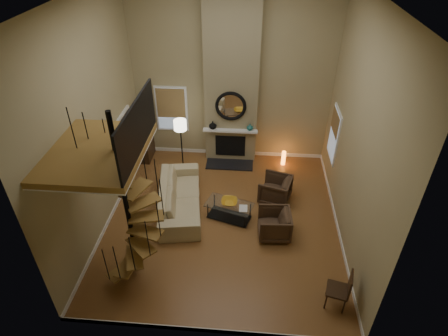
# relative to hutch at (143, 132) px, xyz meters

# --- Properties ---
(ground) EXTENTS (6.00, 6.50, 0.01)m
(ground) POSITION_rel_hutch_xyz_m (2.78, -2.80, -0.95)
(ground) COLOR #996431
(ground) RESTS_ON ground
(back_wall) EXTENTS (6.00, 0.02, 5.50)m
(back_wall) POSITION_rel_hutch_xyz_m (2.78, 0.45, 1.80)
(back_wall) COLOR tan
(back_wall) RESTS_ON ground
(front_wall) EXTENTS (6.00, 0.02, 5.50)m
(front_wall) POSITION_rel_hutch_xyz_m (2.78, -6.05, 1.80)
(front_wall) COLOR tan
(front_wall) RESTS_ON ground
(left_wall) EXTENTS (0.02, 6.50, 5.50)m
(left_wall) POSITION_rel_hutch_xyz_m (-0.22, -2.80, 1.80)
(left_wall) COLOR tan
(left_wall) RESTS_ON ground
(right_wall) EXTENTS (0.02, 6.50, 5.50)m
(right_wall) POSITION_rel_hutch_xyz_m (5.78, -2.80, 1.80)
(right_wall) COLOR tan
(right_wall) RESTS_ON ground
(baseboard_back) EXTENTS (6.00, 0.02, 0.12)m
(baseboard_back) POSITION_rel_hutch_xyz_m (2.78, 0.44, -0.89)
(baseboard_back) COLOR white
(baseboard_back) RESTS_ON ground
(baseboard_front) EXTENTS (6.00, 0.02, 0.12)m
(baseboard_front) POSITION_rel_hutch_xyz_m (2.78, -6.04, -0.89)
(baseboard_front) COLOR white
(baseboard_front) RESTS_ON ground
(baseboard_left) EXTENTS (0.02, 6.50, 0.12)m
(baseboard_left) POSITION_rel_hutch_xyz_m (-0.21, -2.80, -0.89)
(baseboard_left) COLOR white
(baseboard_left) RESTS_ON ground
(baseboard_right) EXTENTS (0.02, 6.50, 0.12)m
(baseboard_right) POSITION_rel_hutch_xyz_m (5.77, -2.80, -0.89)
(baseboard_right) COLOR white
(baseboard_right) RESTS_ON ground
(chimney_breast) EXTENTS (1.60, 0.38, 5.50)m
(chimney_breast) POSITION_rel_hutch_xyz_m (2.78, 0.26, 1.80)
(chimney_breast) COLOR #877B58
(chimney_breast) RESTS_ON ground
(hearth) EXTENTS (1.50, 0.60, 0.04)m
(hearth) POSITION_rel_hutch_xyz_m (2.78, -0.23, -0.93)
(hearth) COLOR black
(hearth) RESTS_ON ground
(firebox) EXTENTS (0.95, 0.02, 0.72)m
(firebox) POSITION_rel_hutch_xyz_m (2.78, 0.06, -0.40)
(firebox) COLOR black
(firebox) RESTS_ON chimney_breast
(mantel) EXTENTS (1.70, 0.18, 0.06)m
(mantel) POSITION_rel_hutch_xyz_m (2.78, -0.02, 0.20)
(mantel) COLOR white
(mantel) RESTS_ON chimney_breast
(mirror_frame) EXTENTS (0.94, 0.10, 0.94)m
(mirror_frame) POSITION_rel_hutch_xyz_m (2.78, 0.04, 1.00)
(mirror_frame) COLOR black
(mirror_frame) RESTS_ON chimney_breast
(mirror_disc) EXTENTS (0.80, 0.01, 0.80)m
(mirror_disc) POSITION_rel_hutch_xyz_m (2.78, 0.05, 1.00)
(mirror_disc) COLOR white
(mirror_disc) RESTS_ON chimney_breast
(vase_left) EXTENTS (0.24, 0.24, 0.25)m
(vase_left) POSITION_rel_hutch_xyz_m (2.23, 0.02, 0.35)
(vase_left) COLOR black
(vase_left) RESTS_ON mantel
(vase_right) EXTENTS (0.20, 0.20, 0.21)m
(vase_right) POSITION_rel_hutch_xyz_m (3.38, 0.02, 0.33)
(vase_right) COLOR #185451
(vase_right) RESTS_ON mantel
(window_back) EXTENTS (1.02, 0.06, 1.52)m
(window_back) POSITION_rel_hutch_xyz_m (0.88, 0.42, 0.67)
(window_back) COLOR white
(window_back) RESTS_ON back_wall
(window_right) EXTENTS (0.06, 1.02, 1.52)m
(window_right) POSITION_rel_hutch_xyz_m (5.75, -0.80, 0.68)
(window_right) COLOR white
(window_right) RESTS_ON right_wall
(entry_door) EXTENTS (0.10, 1.05, 2.16)m
(entry_door) POSITION_rel_hutch_xyz_m (-0.18, -1.00, 0.10)
(entry_door) COLOR white
(entry_door) RESTS_ON ground
(loft) EXTENTS (1.70, 2.20, 1.09)m
(loft) POSITION_rel_hutch_xyz_m (0.73, -4.60, 2.29)
(loft) COLOR olive
(loft) RESTS_ON left_wall
(spiral_stair) EXTENTS (1.47, 1.47, 4.06)m
(spiral_stair) POSITION_rel_hutch_xyz_m (1.00, -4.59, 0.83)
(spiral_stair) COLOR black
(spiral_stair) RESTS_ON ground
(hutch) EXTENTS (0.40, 0.84, 1.89)m
(hutch) POSITION_rel_hutch_xyz_m (0.00, 0.00, 0.00)
(hutch) COLOR #321E10
(hutch) RESTS_ON ground
(sofa) EXTENTS (1.48, 2.85, 0.79)m
(sofa) POSITION_rel_hutch_xyz_m (1.56, -2.39, -0.55)
(sofa) COLOR #C1B186
(sofa) RESTS_ON ground
(armchair_near) EXTENTS (1.03, 1.01, 0.76)m
(armchair_near) POSITION_rel_hutch_xyz_m (4.24, -1.86, -0.60)
(armchair_near) COLOR #442F1F
(armchair_near) RESTS_ON ground
(armchair_far) EXTENTS (0.85, 0.82, 0.73)m
(armchair_far) POSITION_rel_hutch_xyz_m (4.18, -3.24, -0.60)
(armchair_far) COLOR #442F1F
(armchair_far) RESTS_ON ground
(coffee_table) EXTENTS (1.34, 0.94, 0.45)m
(coffee_table) POSITION_rel_hutch_xyz_m (2.94, -2.70, -0.67)
(coffee_table) COLOR silver
(coffee_table) RESTS_ON ground
(bowl) EXTENTS (0.43, 0.43, 0.11)m
(bowl) POSITION_rel_hutch_xyz_m (2.94, -2.65, -0.45)
(bowl) COLOR gold
(bowl) RESTS_ON coffee_table
(book) EXTENTS (0.22, 0.29, 0.03)m
(book) POSITION_rel_hutch_xyz_m (3.29, -2.85, -0.49)
(book) COLOR gray
(book) RESTS_ON coffee_table
(floor_lamp) EXTENTS (0.38, 0.38, 1.70)m
(floor_lamp) POSITION_rel_hutch_xyz_m (1.32, -0.51, 0.46)
(floor_lamp) COLOR black
(floor_lamp) RESTS_ON ground
(accent_lamp) EXTENTS (0.13, 0.13, 0.47)m
(accent_lamp) POSITION_rel_hutch_xyz_m (4.50, -0.05, -0.70)
(accent_lamp) COLOR orange
(accent_lamp) RESTS_ON ground
(side_chair) EXTENTS (0.53, 0.52, 0.95)m
(side_chair) POSITION_rel_hutch_xyz_m (5.42, -5.19, -0.42)
(side_chair) COLOR #321E10
(side_chair) RESTS_ON ground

